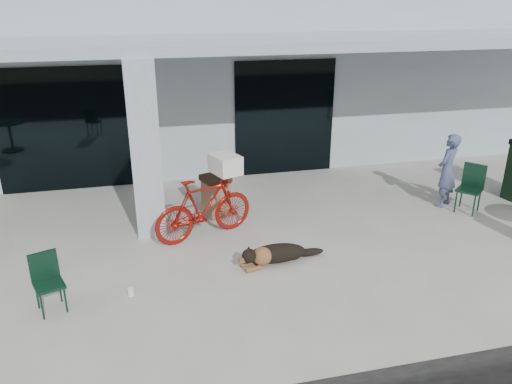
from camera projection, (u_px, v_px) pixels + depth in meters
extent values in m
plane|color=#B4B2A9|center=(262.00, 288.00, 7.42)|extent=(80.00, 80.00, 0.00)
cube|color=#AEBDC5|center=(190.00, 63.00, 14.28)|extent=(22.00, 7.00, 4.50)
cube|color=black|center=(62.00, 130.00, 10.74)|extent=(2.80, 0.06, 2.70)
cube|color=black|center=(285.00, 118.00, 11.82)|extent=(2.40, 0.06, 2.70)
cube|color=#AEBDC5|center=(145.00, 151.00, 8.60)|extent=(0.50, 0.50, 3.12)
cube|color=#AEBDC5|center=(217.00, 43.00, 9.49)|extent=(22.00, 2.80, 0.18)
imported|color=maroon|center=(204.00, 208.00, 8.81)|extent=(1.96, 1.14, 1.13)
cube|color=white|center=(225.00, 164.00, 8.76)|extent=(0.58, 0.67, 0.33)
cylinder|color=white|center=(131.00, 292.00, 7.23)|extent=(0.10, 0.10, 0.11)
imported|color=#455075|center=(447.00, 171.00, 10.08)|extent=(0.66, 0.61, 1.52)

